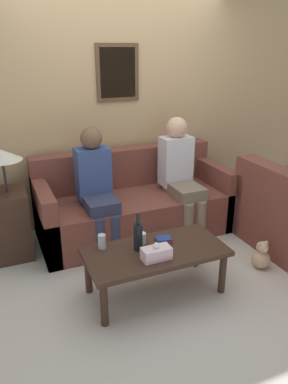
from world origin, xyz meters
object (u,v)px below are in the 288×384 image
wine_bottle (138,236)px  teddy_bear (261,256)px  coffee_table (156,255)px  person_left (96,185)px  drinking_glass (142,238)px  person_right (180,171)px  couch_main (134,205)px

wine_bottle → teddy_bear: size_ratio=1.19×
coffee_table → person_left: bearing=102.0°
wine_bottle → drinking_glass: (0.07, 0.10, -0.08)m
drinking_glass → teddy_bear: drinking_glass is taller
coffee_table → person_right: bearing=52.8°
couch_main → wine_bottle: 1.17m
drinking_glass → person_left: person_left is taller
couch_main → person_right: bearing=-16.8°
coffee_table → teddy_bear: coffee_table is taller
drinking_glass → person_right: bearing=45.8°
wine_bottle → teddy_bear: 1.29m
coffee_table → wine_bottle: size_ratio=3.55×
coffee_table → person_left: (-0.21, 0.98, 0.32)m
couch_main → drinking_glass: bearing=-107.8°
person_right → coffee_table: bearing=-127.2°
coffee_table → drinking_glass: bearing=112.0°
wine_bottle → drinking_glass: 0.14m
person_right → teddy_bear: bearing=-72.1°
coffee_table → person_right: size_ratio=0.92×
wine_bottle → drinking_glass: wine_bottle is taller
person_left → couch_main: bearing=18.8°
coffee_table → person_left: 1.05m
wine_bottle → person_right: person_right is taller
coffee_table → drinking_glass: drinking_glass is taller
couch_main → drinking_glass: couch_main is taller
drinking_glass → coffee_table: bearing=-68.0°
couch_main → drinking_glass: (-0.31, -0.98, 0.14)m
couch_main → teddy_bear: size_ratio=7.62×
couch_main → coffee_table: 1.16m
person_left → wine_bottle: bearing=-85.4°
coffee_table → wine_bottle: (-0.13, 0.06, 0.18)m
drinking_glass → teddy_bear: 1.21m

